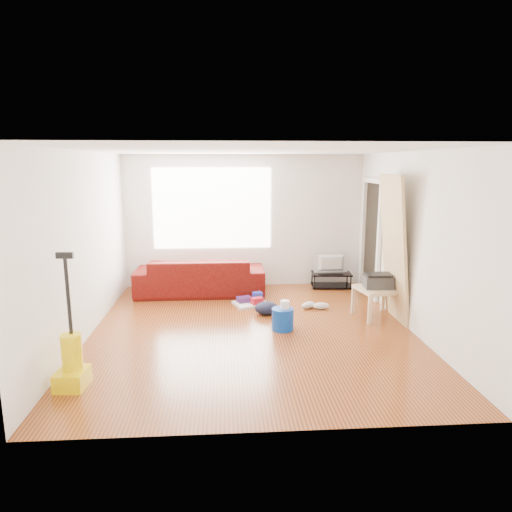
{
  "coord_description": "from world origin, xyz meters",
  "views": [
    {
      "loc": [
        -0.37,
        -6.12,
        2.33
      ],
      "look_at": [
        0.1,
        0.6,
        0.96
      ],
      "focal_mm": 32.0,
      "sensor_mm": 36.0,
      "label": 1
    }
  ],
  "objects": [
    {
      "name": "cleaning_tray",
      "position": [
        0.06,
        1.22,
        0.06
      ],
      "size": [
        0.63,
        0.57,
        0.19
      ],
      "rotation": [
        0.0,
        0.0,
        0.35
      ],
      "color": "white",
      "rests_on": "ground"
    },
    {
      "name": "room",
      "position": [
        0.07,
        0.15,
        1.25
      ],
      "size": [
        4.51,
        5.01,
        2.51
      ],
      "color": "#572616",
      "rests_on": "ground"
    },
    {
      "name": "toilet_paper",
      "position": [
        0.47,
        0.01,
        0.22
      ],
      "size": [
        0.13,
        0.13,
        0.12
      ],
      "primitive_type": "cylinder",
      "color": "white",
      "rests_on": "bucket"
    },
    {
      "name": "backpack",
      "position": [
        0.27,
        0.7,
        0.0
      ],
      "size": [
        0.39,
        0.32,
        0.2
      ],
      "primitive_type": "ellipsoid",
      "rotation": [
        0.0,
        0.0,
        0.07
      ],
      "color": "black",
      "rests_on": "ground"
    },
    {
      "name": "printer",
      "position": [
        1.95,
        0.45,
        0.58
      ],
      "size": [
        0.44,
        0.35,
        0.22
      ],
      "rotation": [
        0.0,
        0.0,
        -0.07
      ],
      "color": "#2E2E2E",
      "rests_on": "side_table"
    },
    {
      "name": "tv_stand",
      "position": [
        1.65,
        2.22,
        0.15
      ],
      "size": [
        0.78,
        0.48,
        0.28
      ],
      "rotation": [
        0.0,
        0.0,
        -0.08
      ],
      "color": "black",
      "rests_on": "ground"
    },
    {
      "name": "sneakers",
      "position": [
        1.08,
        0.92,
        0.06
      ],
      "size": [
        0.49,
        0.25,
        0.11
      ],
      "rotation": [
        0.0,
        0.0,
        0.14
      ],
      "color": "silver",
      "rests_on": "ground"
    },
    {
      "name": "side_table",
      "position": [
        1.95,
        0.45,
        0.4
      ],
      "size": [
        0.68,
        0.68,
        0.47
      ],
      "rotation": [
        0.0,
        0.0,
        0.2
      ],
      "color": "tan",
      "rests_on": "ground"
    },
    {
      "name": "vacuum",
      "position": [
        -2.0,
        -1.51,
        0.27
      ],
      "size": [
        0.33,
        0.37,
        1.44
      ],
      "rotation": [
        0.0,
        0.0,
        -0.07
      ],
      "color": "yellow",
      "rests_on": "ground"
    },
    {
      "name": "tv",
      "position": [
        1.65,
        2.22,
        0.47
      ],
      "size": [
        0.65,
        0.09,
        0.37
      ],
      "primitive_type": "imported",
      "rotation": [
        0.0,
        0.0,
        3.14
      ],
      "color": "black",
      "rests_on": "tv_stand"
    },
    {
      "name": "bucket",
      "position": [
        0.44,
        0.01,
        0.0
      ],
      "size": [
        0.38,
        0.38,
        0.31
      ],
      "primitive_type": "cylinder",
      "rotation": [
        0.0,
        0.0,
        -0.26
      ],
      "color": "#093BA8",
      "rests_on": "ground"
    },
    {
      "name": "door_panel",
      "position": [
        2.13,
        0.35,
        0.0
      ],
      "size": [
        0.27,
        0.87,
        2.18
      ],
      "primitive_type": "cube",
      "rotation": [
        0.0,
        -0.1,
        0.0
      ],
      "color": "#9B8557",
      "rests_on": "ground"
    },
    {
      "name": "sofa",
      "position": [
        -0.83,
        1.95,
        0.0
      ],
      "size": [
        2.3,
        0.9,
        0.67
      ],
      "primitive_type": "imported",
      "rotation": [
        0.0,
        0.0,
        3.14
      ],
      "color": "#4A0105",
      "rests_on": "ground"
    }
  ]
}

